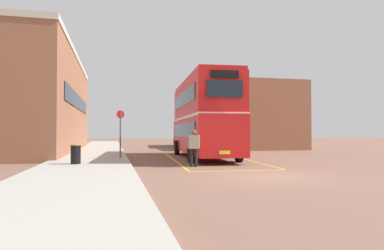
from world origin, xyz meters
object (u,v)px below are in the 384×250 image
Objects in this scene: litter_bin at (76,154)px; bus_stop_sign at (120,129)px; single_deck_bus at (189,132)px; double_decker_bus at (203,117)px; pedestrian_boarding at (194,145)px.

bus_stop_sign is (2.04, 3.02, 1.15)m from litter_bin.
double_decker_bus is at bearing -99.58° from single_deck_bus.
pedestrian_boarding is (-1.85, -5.22, -1.54)m from double_decker_bus.
pedestrian_boarding is 1.94× the size of litter_bin.
pedestrian_boarding is 5.35m from litter_bin.
litter_bin is (-9.90, -20.89, -1.06)m from single_deck_bus.
bus_stop_sign reaches higher than pedestrian_boarding.
pedestrian_boarding is 5.27m from bus_stop_sign.
litter_bin is at bearing -115.35° from single_deck_bus.
double_decker_bus is 6.26× the size of pedestrian_boarding.
bus_stop_sign is at bearing -113.75° from single_deck_bus.
double_decker_bus is 8.40m from litter_bin.
double_decker_bus reaches higher than single_deck_bus.
pedestrian_boarding is 0.64× the size of bus_stop_sign.
double_decker_bus is 5.20m from bus_stop_sign.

